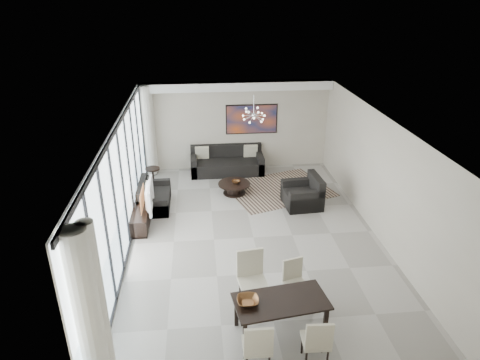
{
  "coord_description": "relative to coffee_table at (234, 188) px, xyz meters",
  "views": [
    {
      "loc": [
        -1.21,
        -8.8,
        5.56
      ],
      "look_at": [
        -0.26,
        0.66,
        1.25
      ],
      "focal_mm": 32.0,
      "sensor_mm": 36.0,
      "label": 1
    }
  ],
  "objects": [
    {
      "name": "dining_chair_ne",
      "position": [
        0.73,
        -4.77,
        0.32
      ],
      "size": [
        0.5,
        0.5,
        0.88
      ],
      "color": "beige",
      "rests_on": "floor"
    },
    {
      "name": "dining_chair_sw",
      "position": [
        -0.2,
        -6.41,
        0.37
      ],
      "size": [
        0.45,
        0.45,
        0.97
      ],
      "color": "beige",
      "rests_on": "floor"
    },
    {
      "name": "painting",
      "position": [
        0.75,
        2.0,
        1.46
      ],
      "size": [
        1.68,
        0.04,
        0.98
      ],
      "primitive_type": "cube",
      "color": "#C64E1B",
      "rests_on": "room_shell"
    },
    {
      "name": "soffit",
      "position": [
        0.25,
        1.83,
        2.58
      ],
      "size": [
        5.98,
        0.4,
        0.26
      ],
      "primitive_type": "cube",
      "color": "white",
      "rests_on": "room_shell"
    },
    {
      "name": "chandelier",
      "position": [
        0.55,
        0.03,
        2.16
      ],
      "size": [
        0.66,
        0.66,
        0.71
      ],
      "color": "silver",
      "rests_on": "room_shell"
    },
    {
      "name": "window_wall",
      "position": [
        -2.61,
        -2.47,
        1.28
      ],
      "size": [
        0.37,
        8.95,
        2.9
      ],
      "color": "silver",
      "rests_on": "floor"
    },
    {
      "name": "tv_console",
      "position": [
        -2.51,
        -1.56,
        0.04
      ],
      "size": [
        0.4,
        1.43,
        0.45
      ],
      "primitive_type": "cube",
      "color": "black",
      "rests_on": "floor"
    },
    {
      "name": "room_shell",
      "position": [
        0.71,
        -2.47,
        1.26
      ],
      "size": [
        6.0,
        9.0,
        2.9
      ],
      "color": "#A8A39B",
      "rests_on": "ground"
    },
    {
      "name": "dining_chair_se",
      "position": [
        0.74,
        -6.38,
        0.35
      ],
      "size": [
        0.45,
        0.45,
        0.94
      ],
      "color": "beige",
      "rests_on": "floor"
    },
    {
      "name": "bowl_dining",
      "position": [
        -0.26,
        -5.58,
        0.53
      ],
      "size": [
        0.38,
        0.38,
        0.09
      ],
      "primitive_type": "imported",
      "rotation": [
        0.0,
        0.0,
        -0.01
      ],
      "color": "brown",
      "rests_on": "dining_table"
    },
    {
      "name": "coffee_table",
      "position": [
        0.0,
        0.0,
        0.0
      ],
      "size": [
        0.94,
        0.94,
        0.33
      ],
      "color": "black",
      "rests_on": "floor"
    },
    {
      "name": "rug",
      "position": [
        1.35,
        0.13,
        -0.18
      ],
      "size": [
        3.42,
        3.0,
        0.01
      ],
      "primitive_type": "cube",
      "rotation": [
        0.0,
        0.0,
        0.32
      ],
      "color": "black",
      "rests_on": "floor"
    },
    {
      "name": "bowl_coffee",
      "position": [
        0.05,
        -0.0,
        0.18
      ],
      "size": [
        0.28,
        0.28,
        0.08
      ],
      "primitive_type": "imported",
      "rotation": [
        0.0,
        0.0,
        -0.12
      ],
      "color": "brown",
      "rests_on": "coffee_table"
    },
    {
      "name": "dining_chair_nw",
      "position": [
        -0.09,
        -4.75,
        0.45
      ],
      "size": [
        0.57,
        0.57,
        1.11
      ],
      "color": "beige",
      "rests_on": "floor"
    },
    {
      "name": "armchair",
      "position": [
        1.84,
        -0.92,
        0.11
      ],
      "size": [
        1.03,
        1.08,
        0.85
      ],
      "color": "black",
      "rests_on": "floor"
    },
    {
      "name": "side_table",
      "position": [
        -2.4,
        0.75,
        0.22
      ],
      "size": [
        0.43,
        0.43,
        0.6
      ],
      "color": "black",
      "rests_on": "floor"
    },
    {
      "name": "television",
      "position": [
        -2.35,
        -1.5,
        0.59
      ],
      "size": [
        0.2,
        1.16,
        0.67
      ],
      "primitive_type": "imported",
      "rotation": [
        0.0,
        0.0,
        1.61
      ],
      "color": "gray",
      "rests_on": "tv_console"
    },
    {
      "name": "dining_table",
      "position": [
        0.32,
        -5.57,
        0.39
      ],
      "size": [
        1.7,
        1.01,
        0.67
      ],
      "color": "black",
      "rests_on": "floor"
    },
    {
      "name": "sofa_main",
      "position": [
        -0.1,
        1.6,
        0.1
      ],
      "size": [
        2.33,
        0.95,
        0.85
      ],
      "color": "black",
      "rests_on": "floor"
    },
    {
      "name": "loveseat",
      "position": [
        -2.29,
        -0.59,
        0.06
      ],
      "size": [
        0.81,
        1.43,
        0.72
      ],
      "color": "black",
      "rests_on": "floor"
    }
  ]
}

